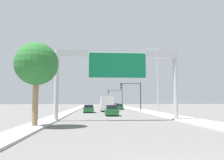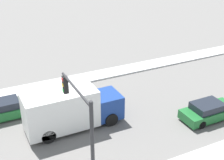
{
  "view_description": "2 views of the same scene",
  "coord_description": "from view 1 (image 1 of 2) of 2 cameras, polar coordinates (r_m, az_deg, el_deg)",
  "views": [
    {
      "loc": [
        -2.36,
        -5.34,
        2.09
      ],
      "look_at": [
        0.0,
        25.31,
        5.06
      ],
      "focal_mm": 35.0,
      "sensor_mm": 36.0,
      "label": 1
    },
    {
      "loc": [
        18.44,
        33.34,
        13.03
      ],
      "look_at": [
        -1.18,
        42.99,
        2.5
      ],
      "focal_mm": 50.0,
      "sensor_mm": 36.0,
      "label": 2
    }
  ],
  "objects": [
    {
      "name": "truck_box_primary",
      "position": [
        44.47,
        -1.37,
        -6.21
      ],
      "size": [
        2.44,
        7.07,
        3.05
      ],
      "color": "navy",
      "rests_on": "ground"
    },
    {
      "name": "street_lamp_right",
      "position": [
        32.96,
        11.39,
        0.97
      ],
      "size": [
        2.42,
        0.28,
        9.95
      ],
      "color": "#B2B2B7",
      "rests_on": "ground"
    },
    {
      "name": "car_far_left",
      "position": [
        54.52,
        1.78,
        -7.02
      ],
      "size": [
        1.87,
        4.39,
        1.39
      ],
      "color": "#1E662D",
      "rests_on": "ground"
    },
    {
      "name": "median_strip_left",
      "position": [
        65.56,
        -8.75,
        -7.22
      ],
      "size": [
        2.0,
        120.0,
        0.15
      ],
      "color": "beige",
      "rests_on": "ground"
    },
    {
      "name": "car_near_center",
      "position": [
        32.06,
        -0.18,
        -7.99
      ],
      "size": [
        1.74,
        4.67,
        1.52
      ],
      "color": "#1E662D",
      "rests_on": "ground"
    },
    {
      "name": "traffic_light_near_intersection",
      "position": [
        44.06,
        5.69,
        -3.04
      ],
      "size": [
        4.32,
        0.32,
        5.89
      ],
      "color": "#2D2D30",
      "rests_on": "ground"
    },
    {
      "name": "car_mid_right",
      "position": [
        61.75,
        1.05,
        -6.83
      ],
      "size": [
        1.85,
        4.24,
        1.44
      ],
      "color": "#A5A8AD",
      "rests_on": "ground"
    },
    {
      "name": "traffic_light_mid_block",
      "position": [
        73.75,
        1.4,
        -3.93
      ],
      "size": [
        5.11,
        0.32,
        6.04
      ],
      "color": "#2D2D30",
      "rests_on": "ground"
    },
    {
      "name": "car_mid_left",
      "position": [
        40.46,
        -6.07,
        -7.49
      ],
      "size": [
        1.81,
        4.54,
        1.43
      ],
      "color": "#1E662D",
      "rests_on": "ground"
    },
    {
      "name": "palm_tree_foreground",
      "position": [
        18.89,
        -19.11,
        3.87
      ],
      "size": [
        3.51,
        3.51,
        6.89
      ],
      "color": "#8C704C",
      "rests_on": "ground"
    },
    {
      "name": "sidewalk_right",
      "position": [
        66.15,
        4.42,
        -7.25
      ],
      "size": [
        3.0,
        120.0,
        0.15
      ],
      "color": "beige",
      "rests_on": "ground"
    },
    {
      "name": "sign_gantry",
      "position": [
        23.66,
        1.38,
        3.68
      ],
      "size": [
        13.38,
        0.73,
        7.54
      ],
      "color": "#B2B2B7",
      "rests_on": "ground"
    }
  ]
}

